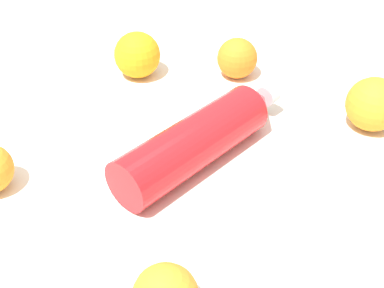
{
  "coord_description": "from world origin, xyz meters",
  "views": [
    {
      "loc": [
        -0.18,
        -0.58,
        0.48
      ],
      "look_at": [
        -0.01,
        -0.02,
        0.04
      ],
      "focal_mm": 49.25,
      "sensor_mm": 36.0,
      "label": 1
    }
  ],
  "objects_px": {
    "orange_1": "(237,58)",
    "orange_2": "(373,104)",
    "water_bottle": "(203,137)",
    "orange_3": "(137,55)"
  },
  "relations": [
    {
      "from": "orange_1",
      "to": "orange_2",
      "type": "xyz_separation_m",
      "value": [
        0.14,
        -0.21,
        0.01
      ]
    },
    {
      "from": "water_bottle",
      "to": "orange_1",
      "type": "bearing_deg",
      "value": 27.9
    },
    {
      "from": "water_bottle",
      "to": "orange_2",
      "type": "height_order",
      "value": "orange_2"
    },
    {
      "from": "orange_2",
      "to": "orange_3",
      "type": "xyz_separation_m",
      "value": [
        -0.31,
        0.26,
        -0.0
      ]
    },
    {
      "from": "water_bottle",
      "to": "orange_1",
      "type": "distance_m",
      "value": 0.24
    },
    {
      "from": "orange_3",
      "to": "orange_2",
      "type": "bearing_deg",
      "value": -40.2
    },
    {
      "from": "water_bottle",
      "to": "orange_3",
      "type": "xyz_separation_m",
      "value": [
        -0.04,
        0.26,
        0.0
      ]
    },
    {
      "from": "orange_1",
      "to": "orange_2",
      "type": "height_order",
      "value": "orange_2"
    },
    {
      "from": "water_bottle",
      "to": "orange_1",
      "type": "relative_size",
      "value": 4.15
    },
    {
      "from": "orange_1",
      "to": "orange_2",
      "type": "relative_size",
      "value": 0.86
    }
  ]
}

